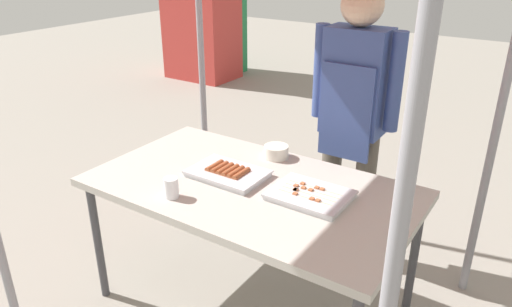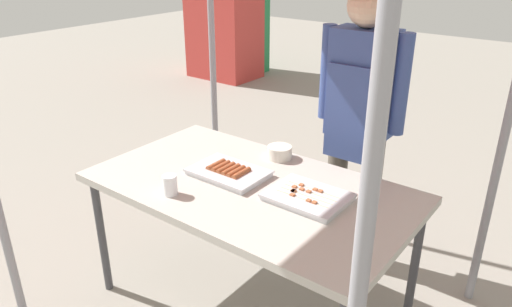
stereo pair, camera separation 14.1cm
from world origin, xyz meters
name	(u,v)px [view 2 (the right image)]	position (x,y,z in m)	size (l,w,h in m)	color
ground_plane	(251,304)	(0.00, 0.00, 0.00)	(18.00, 18.00, 0.00)	gray
stall_table	(250,194)	(0.00, 0.00, 0.70)	(1.60, 0.90, 0.75)	#B7B2A8
tray_grilled_sausages	(229,172)	(-0.15, 0.01, 0.77)	(0.39, 0.27, 0.05)	silver
tray_meat_skewers	(308,197)	(0.31, 0.04, 0.77)	(0.37, 0.28, 0.04)	silver
condiment_bowl	(280,152)	(-0.06, 0.35, 0.78)	(0.14, 0.14, 0.07)	silver
drink_cup_near_edge	(170,185)	(-0.24, -0.31, 0.80)	(0.07, 0.07, 0.10)	white
vendor_woman	(359,110)	(0.22, 0.72, 0.99)	(0.52, 0.23, 1.66)	#595147
neighbor_stall_left	(233,14)	(-3.35, 3.91, 0.87)	(0.75, 0.81, 1.73)	#237F47
neighbor_stall_right	(223,6)	(-3.31, 3.64, 1.01)	(0.94, 0.70, 2.01)	#BF3833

